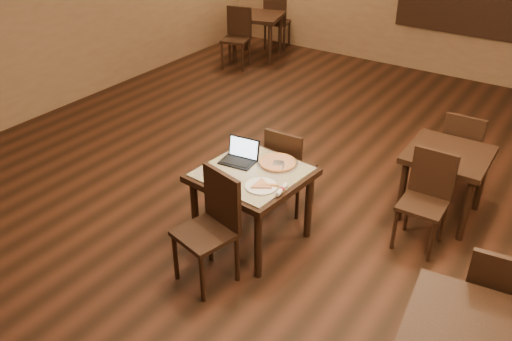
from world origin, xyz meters
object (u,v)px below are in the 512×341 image
Objects in this scene: laptop at (240,155)px; pizza_pan at (278,164)px; other_table_b_chair_near at (237,34)px; tiled_table at (252,181)px; chair_main_far at (287,166)px; other_table_a_chair_near at (427,194)px; other_table_a at (447,163)px; other_table_a_chair_far at (462,148)px; chair_main_near at (213,222)px; other_table_b at (258,22)px; other_table_c_chair_far at (497,300)px; other_table_b_chair_far at (276,19)px.

pizza_pan is (0.32, 0.14, -0.05)m from laptop.
tiled_table is at bearing -68.79° from other_table_b_chair_near.
other_table_a_chair_near is (1.34, 0.27, 0.00)m from chair_main_far.
other_table_a is 0.55m from other_table_a_chair_far.
chair_main_near is 2.65× the size of pizza_pan.
other_table_a_chair_near is 0.94× the size of other_table_b_chair_near.
other_table_a_chair_far reaches higher than pizza_pan.
other_table_b_chair_near is at bearing -108.67° from other_table_b.
other_table_a_chair_near reaches higher than other_table_a.
chair_main_near is 0.99× the size of other_table_b.
other_table_a_chair_near is 5.38m from other_table_b_chair_near.
laptop is 0.33× the size of other_table_b.
pizza_pan is 0.38× the size of other_table_b_chair_near.
other_table_a_chair_far is at bearing -40.71° from other_table_b_chair_near.
other_table_a_chair_far is 4.83m from other_table_b_chair_near.
other_table_a_chair_far is at bearing -75.75° from other_table_c_chair_far.
pizza_pan is 5.35m from other_table_b.
other_table_b_chair_far is at bearing -59.47° from chair_main_far.
chair_main_near is at bearing -124.36° from other_table_a.
chair_main_far is 2.78× the size of laptop.
pizza_pan is at bearing 104.03° from chair_main_far.
chair_main_far is at bearing 103.94° from chair_main_near.
laptop is 2.05m from other_table_a.
other_table_a is 0.79× the size of other_table_b_chair_far.
chair_main_near is 6.01m from other_table_b.
chair_main_near is 3.03× the size of laptop.
tiled_table is 2.97× the size of laptop.
chair_main_far is 1.37m from other_table_a_chair_near.
other_table_a_chair_near is 1.09m from other_table_a_chair_far.
laptop reaches higher than other_table_a.
other_table_a_chair_far is 5.08m from other_table_b.
other_table_a_chair_far reaches higher than tiled_table.
other_table_b_chair_near is (-3.05, 3.98, -0.09)m from tiled_table.
tiled_table is 1.26× the size of other_table_a.
other_table_b_chair_near is at bearing -50.72° from chair_main_far.
chair_main_near is 0.88m from pizza_pan.
other_table_a_chair_far is at bearing 88.43° from other_table_a_chair_near.
laptop reaches higher than chair_main_far.
other_table_a_chair_near reaches higher than chair_main_far.
pizza_pan is at bearing -20.13° from other_table_c_chair_far.
other_table_b is at bearing 114.39° from laptop.
tiled_table is 0.99× the size of other_table_b_chair_near.
chair_main_far is 0.93× the size of other_table_b_chair_far.
other_table_a_chair_near is 1.43m from other_table_c_chair_far.
chair_main_far is at bearing -150.17° from other_table_a.
other_table_b_chair_far is (-4.35, 3.72, -0.04)m from other_table_a.
chair_main_near reaches higher than other_table_b.
other_table_b_chair_near reaches higher than laptop.
other_table_b is (-2.83, 4.47, -0.17)m from laptop.
chair_main_near is at bearing -75.81° from other_table_b.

